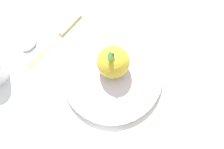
% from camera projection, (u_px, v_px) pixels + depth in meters
% --- Properties ---
extents(ground_plane, '(2.40, 2.40, 0.00)m').
position_uv_depth(ground_plane, '(98.00, 72.00, 0.68)').
color(ground_plane, silver).
extents(dinner_plate, '(0.26, 0.26, 0.02)m').
position_uv_depth(dinner_plate, '(112.00, 76.00, 0.67)').
color(dinner_plate, silver).
rests_on(dinner_plate, ground_plane).
extents(apple, '(0.08, 0.08, 0.10)m').
position_uv_depth(apple, '(113.00, 62.00, 0.63)').
color(apple, gold).
rests_on(apple, dinner_plate).
extents(knife, '(0.21, 0.03, 0.01)m').
position_uv_depth(knife, '(60.00, 35.00, 0.71)').
color(knife, '#D8B766').
rests_on(knife, ground_plane).
extents(spoon, '(0.16, 0.04, 0.01)m').
position_uv_depth(spoon, '(33.00, 40.00, 0.71)').
color(spoon, silver).
rests_on(spoon, ground_plane).
extents(linen_napkin, '(0.20, 0.13, 0.00)m').
position_uv_depth(linen_napkin, '(164.00, 125.00, 0.64)').
color(linen_napkin, silver).
rests_on(linen_napkin, ground_plane).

